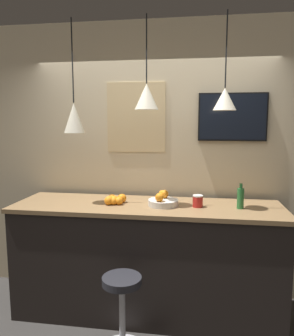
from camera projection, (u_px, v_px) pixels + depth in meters
The scene contains 12 objects.
back_wall at pixel (154, 161), 3.52m from camera, with size 8.00×0.06×2.90m.
service_counter at pixel (147, 259), 3.18m from camera, with size 2.54×0.73×1.09m.
bar_stool at pixel (122, 305), 2.63m from camera, with size 0.39×0.39×0.65m.
fruit_bowl at pixel (163, 201), 3.06m from camera, with size 0.28×0.28×0.14m.
orange_pile at pixel (115, 200), 3.12m from camera, with size 0.19×0.19×0.09m.
juice_bottle at pixel (240, 198), 2.94m from camera, with size 0.06×0.06×0.23m.
spread_jar at pixel (198, 201), 3.01m from camera, with size 0.09×0.09×0.11m.
pendant_lamp_left at pixel (74, 117), 3.06m from camera, with size 0.19×0.19×1.04m.
pendant_lamp_middle at pixel (147, 96), 2.94m from camera, with size 0.22×0.22×0.83m.
pendant_lamp_right at pixel (225, 99), 2.84m from camera, with size 0.20×0.20×0.84m.
mounted_tv at pixel (232, 117), 3.28m from camera, with size 0.68×0.04×0.48m.
wall_poster at pixel (136, 118), 3.45m from camera, with size 0.62×0.01×0.73m.
Camera 1 is at (0.45, -2.24, 1.86)m, focal length 35.00 mm.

